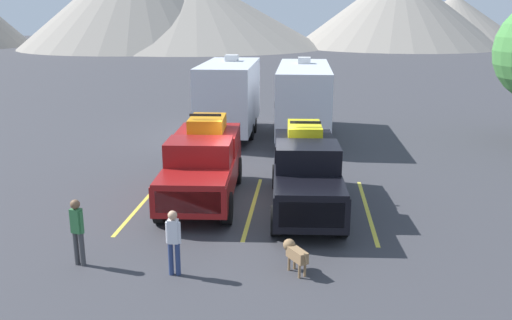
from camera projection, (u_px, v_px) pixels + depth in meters
The scene contains 12 objects.
ground_plane at pixel (253, 205), 16.78m from camera, with size 240.00×240.00×0.00m, color #38383D.
pickup_truck_a at pixel (203, 162), 17.06m from camera, with size 2.42×5.64×2.61m.
pickup_truck_b at pixel (306, 171), 16.28m from camera, with size 2.30×5.93×2.51m.
lot_stripe_a at pixel (143, 202), 16.99m from camera, with size 0.12×5.50×0.01m, color gold.
lot_stripe_b at pixel (253, 206), 16.67m from camera, with size 0.12×5.50×0.01m, color gold.
lot_stripe_c at pixel (367, 209), 16.36m from camera, with size 0.12×5.50×0.01m, color gold.
camper_trailer_a at pixel (229, 95), 25.64m from camera, with size 2.47×7.58×3.80m.
camper_trailer_b at pixel (304, 96), 25.54m from camera, with size 2.44×8.82×3.68m.
person_a at pixel (77, 228), 12.54m from camera, with size 0.35×0.24×1.63m.
person_b at pixel (173, 238), 12.07m from camera, with size 0.34×0.21×1.55m.
dog at pixel (294, 252), 12.34m from camera, with size 0.60×0.78×0.72m.
mountain_ridge at pixel (220, 5), 91.60m from camera, with size 154.77×44.06×17.12m.
Camera 1 is at (1.57, -15.74, 5.78)m, focal length 37.86 mm.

